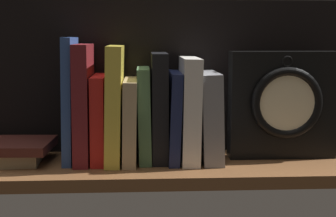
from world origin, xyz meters
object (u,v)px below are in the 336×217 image
book_stack_side (7,151)px  book_maroon_dawkins (84,103)px  book_navy_bierce (174,116)px  book_white_catcher (189,109)px  framed_clock (283,104)px  book_yellow_seinlanguage (115,104)px  book_red_requiem (100,118)px  book_black_skeptic (159,107)px  book_gray_chess (209,116)px  book_green_romantic (144,114)px  book_tan_shortstories (130,120)px  book_blue_modern (70,100)px

book_stack_side → book_maroon_dawkins: bearing=1.7°
book_navy_bierce → book_stack_side: bearing=-179.2°
book_white_catcher → framed_clock: size_ratio=0.95×
book_yellow_seinlanguage → book_navy_bierce: (12.39, 0.00, -2.72)cm
book_red_requiem → book_stack_side: book_red_requiem is taller
book_black_skeptic → book_gray_chess: book_black_skeptic is taller
book_gray_chess → book_green_romantic: bearing=180.0°
book_red_requiem → book_tan_shortstories: size_ratio=1.05×
book_maroon_dawkins → book_gray_chess: 26.35cm
book_maroon_dawkins → book_yellow_seinlanguage: bearing=0.0°
book_green_romantic → book_gray_chess: 13.64cm
book_red_requiem → book_yellow_seinlanguage: (3.21, 0.00, 3.05)cm
book_tan_shortstories → book_navy_bierce: bearing=0.0°
book_tan_shortstories → framed_clock: (32.57, 0.42, 3.01)cm
book_gray_chess → book_maroon_dawkins: bearing=180.0°
book_stack_side → book_black_skeptic: bearing=0.8°
book_yellow_seinlanguage → book_white_catcher: size_ratio=1.11×
book_white_catcher → book_navy_bierce: bearing=180.0°
book_red_requiem → book_yellow_seinlanguage: book_yellow_seinlanguage is taller
book_yellow_seinlanguage → book_navy_bierce: book_yellow_seinlanguage is taller
book_red_requiem → book_tan_shortstories: book_red_requiem is taller
book_green_romantic → book_navy_bierce: book_green_romantic is taller
book_red_requiem → book_white_catcher: (18.82, 0.00, 1.82)cm
book_navy_bierce → book_maroon_dawkins: bearing=180.0°
book_maroon_dawkins → framed_clock: bearing=0.6°
book_blue_modern → book_green_romantic: bearing=0.0°
book_white_catcher → framed_clock: (20.17, 0.42, 0.77)cm
book_stack_side → book_yellow_seinlanguage: bearing=1.2°
book_green_romantic → book_gray_chess: (13.63, 0.00, -0.48)cm
book_tan_shortstories → book_black_skeptic: bearing=0.0°
book_green_romantic → book_stack_side: book_green_romantic is taller
book_yellow_seinlanguage → book_gray_chess: size_ratio=1.30×
book_green_romantic → book_gray_chess: bearing=0.0°
book_yellow_seinlanguage → book_black_skeptic: size_ratio=1.07×
book_yellow_seinlanguage → book_tan_shortstories: bearing=0.0°
book_black_skeptic → book_navy_bierce: bearing=-0.0°
book_blue_modern → book_green_romantic: 15.66cm
book_green_romantic → framed_clock: framed_clock is taller
book_blue_modern → book_navy_bierce: size_ratio=1.38×
book_yellow_seinlanguage → book_navy_bierce: bearing=0.0°
book_maroon_dawkins → book_yellow_seinlanguage: 6.41cm
book_blue_modern → book_red_requiem: bearing=0.0°
book_navy_bierce → book_gray_chess: (7.39, 0.00, -0.05)cm
book_yellow_seinlanguage → book_maroon_dawkins: bearing=180.0°
book_white_catcher → book_tan_shortstories: bearing=180.0°
book_yellow_seinlanguage → framed_clock: bearing=0.7°
book_blue_modern → book_black_skeptic: size_ratio=1.14×
book_black_skeptic → book_gray_chess: 10.62cm
book_tan_shortstories → book_stack_side: (-25.69, -0.46, -6.20)cm
book_red_requiem → book_stack_side: (-19.27, -0.46, -6.62)cm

